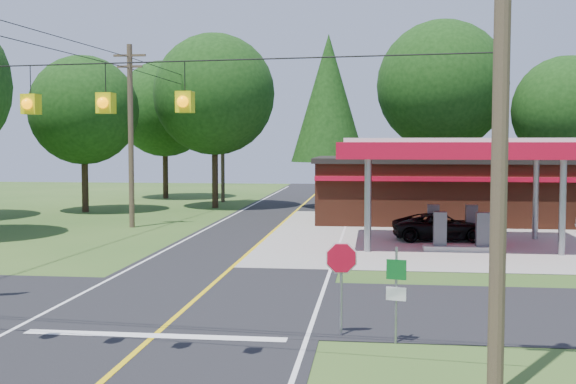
# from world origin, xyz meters

# --- Properties ---
(ground) EXTENTS (120.00, 120.00, 0.00)m
(ground) POSITION_xyz_m (0.00, 0.00, 0.00)
(ground) COLOR #284D1B
(ground) RESTS_ON ground
(main_highway) EXTENTS (8.00, 120.00, 0.02)m
(main_highway) POSITION_xyz_m (0.00, 0.00, 0.01)
(main_highway) COLOR black
(main_highway) RESTS_ON ground
(cross_road) EXTENTS (70.00, 7.00, 0.02)m
(cross_road) POSITION_xyz_m (0.00, 0.00, 0.01)
(cross_road) COLOR black
(cross_road) RESTS_ON ground
(lane_center_yellow) EXTENTS (0.15, 110.00, 0.00)m
(lane_center_yellow) POSITION_xyz_m (0.00, 0.00, 0.03)
(lane_center_yellow) COLOR yellow
(lane_center_yellow) RESTS_ON main_highway
(gas_canopy) EXTENTS (10.60, 7.40, 4.88)m
(gas_canopy) POSITION_xyz_m (9.00, 13.00, 4.27)
(gas_canopy) COLOR gray
(gas_canopy) RESTS_ON ground
(convenience_store) EXTENTS (16.40, 7.55, 3.80)m
(convenience_store) POSITION_xyz_m (10.00, 22.98, 1.92)
(convenience_store) COLOR #5D2B1A
(convenience_store) RESTS_ON ground
(utility_pole_near_right) EXTENTS (1.80, 0.30, 11.50)m
(utility_pole_near_right) POSITION_xyz_m (7.50, -7.00, 5.96)
(utility_pole_near_right) COLOR #473828
(utility_pole_near_right) RESTS_ON ground
(utility_pole_far_left) EXTENTS (1.80, 0.30, 10.00)m
(utility_pole_far_left) POSITION_xyz_m (-8.00, 18.00, 5.20)
(utility_pole_far_left) COLOR #473828
(utility_pole_far_left) RESTS_ON ground
(utility_pole_north) EXTENTS (0.30, 0.30, 9.50)m
(utility_pole_north) POSITION_xyz_m (-6.50, 35.00, 4.75)
(utility_pole_north) COLOR #473828
(utility_pole_north) RESTS_ON ground
(overhead_beacons) EXTENTS (17.04, 2.04, 1.03)m
(overhead_beacons) POSITION_xyz_m (-1.00, -6.00, 6.21)
(overhead_beacons) COLOR black
(overhead_beacons) RESTS_ON ground
(treeline_backdrop) EXTENTS (70.27, 51.59, 13.30)m
(treeline_backdrop) POSITION_xyz_m (0.82, 24.01, 7.49)
(treeline_backdrop) COLOR #332316
(treeline_backdrop) RESTS_ON ground
(suv_car) EXTENTS (5.05, 5.05, 1.30)m
(suv_car) POSITION_xyz_m (8.50, 14.50, 0.65)
(suv_car) COLOR black
(suv_car) RESTS_ON ground
(octagonal_stop_sign) EXTENTS (0.81, 0.15, 2.33)m
(octagonal_stop_sign) POSITION_xyz_m (4.50, -3.01, 1.73)
(octagonal_stop_sign) COLOR gray
(octagonal_stop_sign) RESTS_ON ground
(route_sign_post) EXTENTS (0.46, 0.14, 2.28)m
(route_sign_post) POSITION_xyz_m (5.80, -3.52, 1.36)
(route_sign_post) COLOR gray
(route_sign_post) RESTS_ON ground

